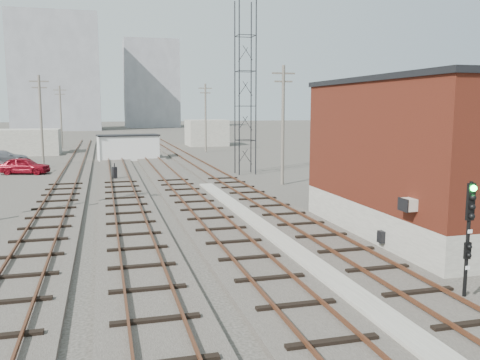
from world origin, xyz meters
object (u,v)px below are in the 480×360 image
object	(u,v)px
switch_stand	(115,173)
signal_mast	(469,234)
car_grey	(4,157)
car_red	(24,166)
site_trailer	(128,147)

from	to	relation	value
switch_stand	signal_mast	bearing A→B (deg)	-96.64
switch_stand	car_grey	world-z (taller)	switch_stand
car_grey	switch_stand	bearing A→B (deg)	-160.49
car_red	car_grey	world-z (taller)	car_red
signal_mast	car_grey	xyz separation A→B (m)	(-20.57, 45.57, -1.42)
signal_mast	site_trailer	size ratio (longest dim) A/B	0.52
signal_mast	car_red	size ratio (longest dim) A/B	0.84
site_trailer	car_red	world-z (taller)	site_trailer
signal_mast	car_red	world-z (taller)	signal_mast
car_red	site_trailer	bearing A→B (deg)	-27.23
site_trailer	car_red	bearing A→B (deg)	-139.18
signal_mast	switch_stand	world-z (taller)	signal_mast
switch_stand	car_grey	xyz separation A→B (m)	(-10.99, 16.12, 0.08)
switch_stand	site_trailer	distance (m)	16.95
car_grey	car_red	bearing A→B (deg)	-175.84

